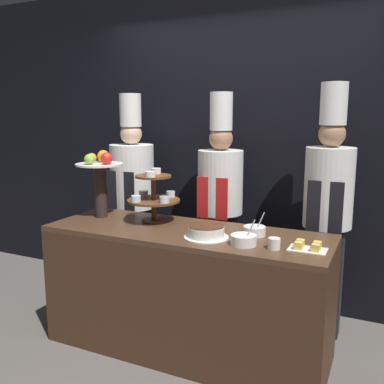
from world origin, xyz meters
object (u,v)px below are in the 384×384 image
at_px(chef_left, 132,191).
at_px(chef_center_right, 328,203).
at_px(fruit_pedestal, 100,175).
at_px(serving_bowl_near, 244,240).
at_px(tiered_stand, 154,195).
at_px(cup_white, 274,244).
at_px(serving_bowl_far, 254,231).
at_px(cake_square_tray, 308,247).
at_px(cake_round, 206,232).
at_px(chef_center_left, 220,199).

xyz_separation_m(chef_left, chef_center_right, (1.69, 0.00, 0.04)).
relative_size(fruit_pedestal, serving_bowl_near, 3.07).
height_order(tiered_stand, cup_white, tiered_stand).
distance_m(chef_left, chef_center_right, 1.69).
distance_m(fruit_pedestal, cup_white, 1.46).
bearing_deg(chef_left, fruit_pedestal, -81.56).
height_order(tiered_stand, chef_left, chef_left).
height_order(serving_bowl_near, serving_bowl_far, serving_bowl_near).
height_order(fruit_pedestal, serving_bowl_near, fruit_pedestal).
height_order(cup_white, cake_square_tray, cup_white).
xyz_separation_m(cake_round, chef_center_left, (-0.20, 0.74, 0.06)).
height_order(fruit_pedestal, chef_center_left, chef_center_left).
bearing_deg(serving_bowl_near, cup_white, -0.19).
xyz_separation_m(serving_bowl_far, chef_center_right, (0.38, 0.56, 0.11)).
relative_size(chef_left, chef_center_left, 1.00).
bearing_deg(chef_left, chef_center_left, 0.01).
xyz_separation_m(fruit_pedestal, cake_square_tray, (1.59, -0.15, -0.31)).
bearing_deg(serving_bowl_far, serving_bowl_near, -89.54).
distance_m(cake_round, serving_bowl_far, 0.32).
xyz_separation_m(tiered_stand, chef_left, (-0.53, 0.53, -0.10)).
bearing_deg(fruit_pedestal, tiered_stand, 5.51).
relative_size(tiered_stand, chef_center_right, 0.21).
distance_m(cup_white, chef_center_right, 0.82).
relative_size(fruit_pedestal, chef_center_left, 0.28).
distance_m(fruit_pedestal, chef_center_left, 0.97).
distance_m(tiered_stand, cup_white, 1.02).
xyz_separation_m(fruit_pedestal, cup_white, (1.41, -0.22, -0.29)).
xyz_separation_m(serving_bowl_far, chef_left, (-1.30, 0.56, 0.07)).
relative_size(cup_white, chef_center_left, 0.04).
height_order(cake_square_tray, chef_center_right, chef_center_right).
bearing_deg(chef_center_left, serving_bowl_near, -59.30).
bearing_deg(cup_white, cake_square_tray, 20.05).
xyz_separation_m(serving_bowl_near, chef_center_left, (-0.47, 0.79, 0.07)).
distance_m(serving_bowl_far, chef_center_right, 0.69).
distance_m(cake_round, cup_white, 0.46).
distance_m(serving_bowl_near, chef_center_left, 0.92).
height_order(tiered_stand, serving_bowl_far, tiered_stand).
relative_size(cake_square_tray, serving_bowl_far, 1.35).
bearing_deg(chef_left, serving_bowl_far, -23.14).
relative_size(cake_square_tray, chef_left, 0.12).
xyz_separation_m(cup_white, cake_square_tray, (0.18, 0.07, -0.01)).
bearing_deg(serving_bowl_far, fruit_pedestal, -179.38).
relative_size(tiered_stand, cake_square_tray, 1.77).
bearing_deg(tiered_stand, cake_round, -22.77).
distance_m(serving_bowl_near, serving_bowl_far, 0.23).
height_order(cake_round, cake_square_tray, cake_round).
height_order(tiered_stand, fruit_pedestal, fruit_pedestal).
relative_size(serving_bowl_near, serving_bowl_far, 1.02).
bearing_deg(serving_bowl_far, cake_round, -144.84).
relative_size(serving_bowl_near, chef_center_left, 0.09).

